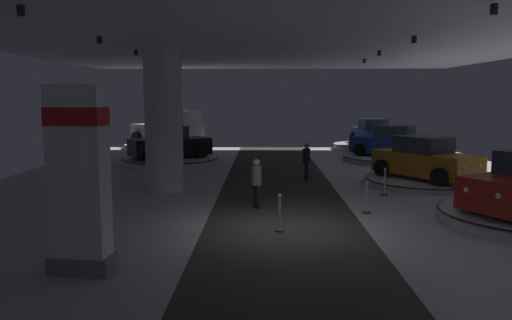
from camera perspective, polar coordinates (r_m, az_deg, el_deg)
The scene contains 19 objects.
ground at distance 13.71m, azimuth 3.23°, elevation -7.90°, with size 24.00×44.00×0.06m.
ceiling_with_spotlights at distance 13.39m, azimuth 3.41°, elevation 15.80°, with size 24.00×44.00×0.39m.
column_left at distance 19.12m, azimuth -10.50°, elevation 4.70°, with size 1.42×1.42×5.50m.
brand_sign_pylon at distance 10.56m, azimuth -19.52°, elevation -1.83°, with size 1.33×0.78×3.79m.
display_platform_mid_right at distance 21.39m, azimuth 18.70°, elevation -2.32°, with size 4.71×4.71×0.26m.
display_car_mid_right at distance 21.29m, azimuth 18.73°, elevation 0.03°, with size 3.82×4.49×1.71m.
display_platform_deep_right at distance 35.05m, azimuth 13.07°, elevation 1.53°, with size 5.32×5.32×0.36m.
display_car_deep_right at distance 34.94m, azimuth 13.13°, elevation 3.04°, with size 2.54×4.36×1.71m.
display_platform_far_left at distance 27.42m, azimuth -9.74°, elevation -0.00°, with size 5.10×5.10×0.28m.
display_car_far_left at distance 27.32m, azimuth -9.84°, elevation 1.84°, with size 4.53×3.70×1.71m.
display_platform_far_right at distance 28.62m, azimuth 15.12°, elevation 0.17°, with size 5.26×5.26×0.30m.
display_car_far_right at distance 28.52m, azimuth 15.24°, elevation 1.96°, with size 4.49×3.83×1.71m.
display_platform_deep_left at distance 35.21m, azimuth -10.11°, elevation 1.58°, with size 5.91×5.91×0.30m.
pickup_truck_deep_left at distance 34.89m, azimuth -9.80°, elevation 3.29°, with size 5.46×4.93×2.30m.
visitor_walking_near at distance 15.94m, azimuth 0.06°, elevation -2.33°, with size 0.32×0.32×1.59m.
visitor_walking_far at distance 21.48m, azimuth 5.77°, elevation 0.11°, with size 0.32×0.32×1.59m.
stanchion_a at distance 15.74m, azimuth 12.51°, elevation -4.60°, with size 0.28×0.28×1.01m.
stanchion_b at distance 18.69m, azimuth 14.46°, elevation -2.81°, with size 0.28×0.28×1.01m.
stanchion_c at distance 13.32m, azimuth 2.71°, elevation -6.59°, with size 0.28×0.28×1.01m.
Camera 1 is at (-0.56, -13.23, 3.54)m, focal length 35.08 mm.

